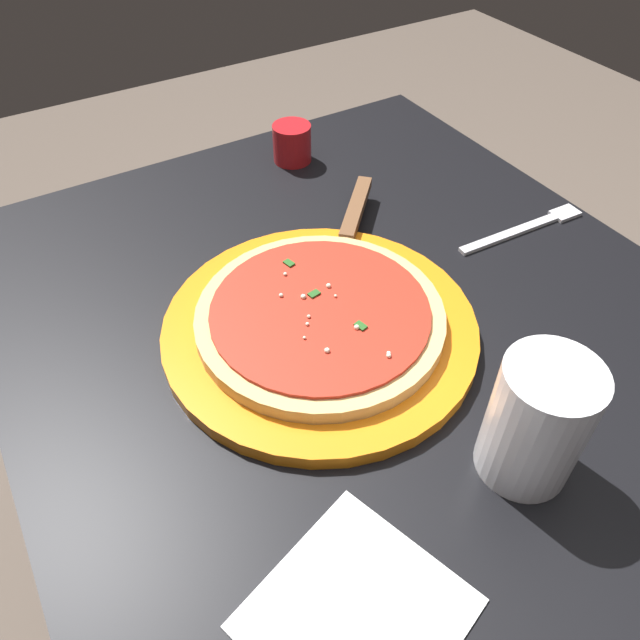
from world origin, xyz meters
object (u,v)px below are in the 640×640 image
object	(u,v)px
serving_plate	(320,328)
fork	(528,227)
cup_tall_drink	(537,422)
pizza	(320,316)
cup_small_sauce	(292,143)
pizza_server	(350,229)
napkin_folded_right	(357,613)

from	to	relation	value
serving_plate	fork	world-z (taller)	serving_plate
cup_tall_drink	fork	distance (m)	0.36
pizza	cup_small_sauce	xyz separation A→B (m)	(-0.32, 0.15, 0.00)
pizza_server	fork	xyz separation A→B (m)	(0.09, 0.21, -0.02)
pizza_server	fork	size ratio (longest dim) A/B	1.01
serving_plate	pizza_server	world-z (taller)	pizza_server
cup_small_sauce	napkin_folded_right	distance (m)	0.64
pizza	napkin_folded_right	bearing A→B (deg)	-25.61
cup_tall_drink	fork	xyz separation A→B (m)	(-0.24, 0.25, -0.06)
cup_tall_drink	cup_small_sauce	distance (m)	0.55
fork	cup_small_sauce	bearing A→B (deg)	-150.02
serving_plate	cup_tall_drink	world-z (taller)	cup_tall_drink
serving_plate	pizza	bearing A→B (deg)	49.85
serving_plate	cup_tall_drink	xyz separation A→B (m)	(0.22, 0.07, 0.05)
cup_tall_drink	cup_small_sauce	xyz separation A→B (m)	(-0.55, 0.08, -0.03)
pizza	napkin_folded_right	size ratio (longest dim) A/B	1.80
serving_plate	napkin_folded_right	distance (m)	0.28
napkin_folded_right	fork	world-z (taller)	fork
cup_tall_drink	fork	size ratio (longest dim) A/B	0.64
pizza	fork	bearing A→B (deg)	93.99
serving_plate	napkin_folded_right	xyz separation A→B (m)	(0.25, -0.12, -0.01)
pizza	fork	size ratio (longest dim) A/B	1.37
pizza_server	fork	bearing A→B (deg)	66.22
cup_small_sauce	pizza_server	bearing A→B (deg)	-9.88
fork	pizza	bearing A→B (deg)	-86.01
cup_tall_drink	cup_small_sauce	world-z (taller)	cup_tall_drink
napkin_folded_right	fork	xyz separation A→B (m)	(-0.28, 0.44, 0.00)
serving_plate	pizza	xyz separation A→B (m)	(0.00, 0.00, 0.02)
pizza_server	napkin_folded_right	size ratio (longest dim) A/B	1.33
napkin_folded_right	fork	distance (m)	0.52
pizza_server	cup_tall_drink	xyz separation A→B (m)	(0.34, -0.04, 0.04)
pizza	cup_small_sauce	world-z (taller)	cup_small_sauce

